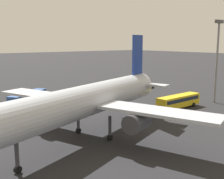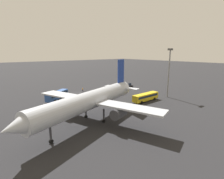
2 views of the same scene
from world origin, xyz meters
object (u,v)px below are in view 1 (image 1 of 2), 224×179
Objects in this scene: shuttle_bus_near at (28,98)px; cargo_cart_blue at (139,85)px; shuttle_bus_far at (179,101)px; worker_person at (71,91)px; cargo_cart_yellow at (123,87)px; baggage_tug at (150,85)px; cargo_cart_green at (131,86)px; airplane at (88,101)px.

shuttle_bus_near is 37.44m from cargo_cart_blue.
shuttle_bus_far is 7.37× the size of worker_person.
shuttle_bus_far is at bearing 79.25° from cargo_cart_yellow.
shuttle_bus_far is 29.01m from baggage_tug.
cargo_cart_green is 1.00× the size of cargo_cart_yellow.
worker_person is 16.56m from cargo_cart_yellow.
shuttle_bus_far is 27.10m from cargo_cart_blue.
shuttle_bus_far reaches higher than baggage_tug.
worker_person is 0.84× the size of cargo_cart_blue.
cargo_cart_blue is (-11.05, -24.73, -0.63)m from shuttle_bus_far.
cargo_cart_green and cargo_cart_yellow have the same top height.
shuttle_bus_near is 5.64× the size of cargo_cart_yellow.
baggage_tug is 7.70m from cargo_cart_green.
baggage_tug is (-43.38, -29.04, -5.28)m from airplane.
airplane reaches higher than cargo_cart_yellow.
airplane is 3.52× the size of shuttle_bus_far.
airplane is 21.90× the size of cargo_cart_blue.
cargo_cart_blue is at bearing -162.55° from airplane.
worker_person is at bearing -135.22° from airplane.
cargo_cart_yellow is at bearing 6.06° from baggage_tug.
airplane reaches higher than shuttle_bus_far.
airplane is 28.53m from shuttle_bus_far.
airplane is at bearing 44.39° from baggage_tug.
baggage_tug is 27.11m from worker_person.
cargo_cart_blue is (-37.42, -0.86, -0.77)m from shuttle_bus_near.
cargo_cart_blue is at bearing 7.16° from baggage_tug.
cargo_cart_green is at bearing -109.35° from shuttle_bus_far.
airplane is 21.90× the size of cargo_cart_yellow.
baggage_tug reaches higher than cargo_cart_blue.
worker_person is (10.75, -30.96, -0.95)m from shuttle_bus_far.
baggage_tug is 1.26× the size of cargo_cart_green.
cargo_cart_yellow is (-31.18, -1.44, -0.77)m from shuttle_bus_near.
baggage_tug is (-15.57, -24.46, -0.88)m from shuttle_bus_far.
cargo_cart_blue is 6.27m from cargo_cart_yellow.
baggage_tug is 10.80m from cargo_cart_yellow.
worker_person is at bearing -15.94° from cargo_cart_blue.
worker_person is (26.32, -6.50, -0.07)m from baggage_tug.
cargo_cart_blue is (-21.80, 6.23, 0.32)m from worker_person.
shuttle_bus_near reaches higher than worker_person.
cargo_cart_yellow is at bearing 160.05° from worker_person.
shuttle_bus_far is at bearing 109.15° from worker_person.
shuttle_bus_far is at bearing 65.93° from cargo_cart_blue.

